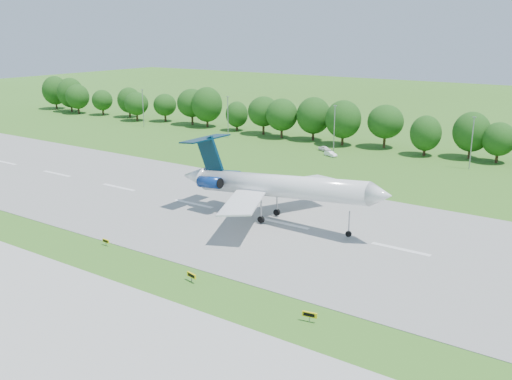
{
  "coord_description": "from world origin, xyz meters",
  "views": [
    {
      "loc": [
        46.7,
        -51.83,
        31.55
      ],
      "look_at": [
        -1.1,
        18.0,
        7.42
      ],
      "focal_mm": 40.0,
      "sensor_mm": 36.0,
      "label": 1
    }
  ],
  "objects_px": {
    "taxi_sign_left": "(106,241)",
    "service_vehicle_a": "(330,154)",
    "service_vehicle_b": "(325,149)",
    "airliner": "(270,184)"
  },
  "relations": [
    {
      "from": "taxi_sign_left",
      "to": "service_vehicle_b",
      "type": "bearing_deg",
      "value": 97.48
    },
    {
      "from": "service_vehicle_a",
      "to": "taxi_sign_left",
      "type": "bearing_deg",
      "value": -155.54
    },
    {
      "from": "taxi_sign_left",
      "to": "service_vehicle_a",
      "type": "height_order",
      "value": "service_vehicle_a"
    },
    {
      "from": "taxi_sign_left",
      "to": "service_vehicle_b",
      "type": "xyz_separation_m",
      "value": [
        -4.82,
        79.34,
        -0.05
      ]
    },
    {
      "from": "taxi_sign_left",
      "to": "service_vehicle_a",
      "type": "bearing_deg",
      "value": 94.57
    },
    {
      "from": "airliner",
      "to": "taxi_sign_left",
      "type": "distance_m",
      "value": 27.99
    },
    {
      "from": "airliner",
      "to": "service_vehicle_b",
      "type": "relative_size",
      "value": 10.26
    },
    {
      "from": "service_vehicle_a",
      "to": "airliner",
      "type": "bearing_deg",
      "value": -139.98
    },
    {
      "from": "taxi_sign_left",
      "to": "service_vehicle_a",
      "type": "distance_m",
      "value": 74.67
    },
    {
      "from": "service_vehicle_b",
      "to": "airliner",
      "type": "bearing_deg",
      "value": -137.07
    }
  ]
}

